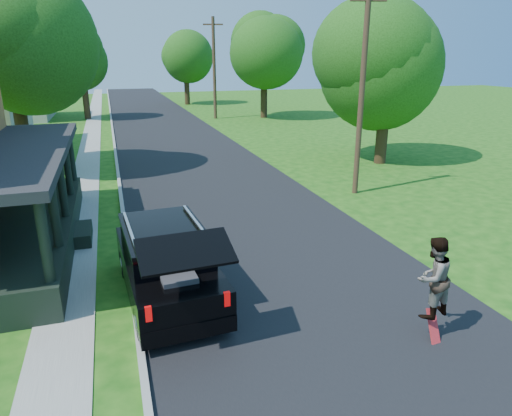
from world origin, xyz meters
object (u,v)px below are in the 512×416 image
object	(u,v)px
black_suv	(167,263)
utility_pole_near	(362,93)
skateboarder	(433,277)
tree_right_near	(388,55)

from	to	relation	value
black_suv	utility_pole_near	world-z (taller)	utility_pole_near
skateboarder	tree_right_near	xyz separation A→B (m)	(8.13, 14.86, 4.39)
black_suv	skateboarder	xyz separation A→B (m)	(5.02, -3.33, 0.47)
tree_right_near	skateboarder	bearing A→B (deg)	-118.69
black_suv	utility_pole_near	size ratio (longest dim) A/B	0.63
tree_right_near	utility_pole_near	size ratio (longest dim) A/B	1.11
skateboarder	tree_right_near	world-z (taller)	tree_right_near
skateboarder	tree_right_near	bearing A→B (deg)	-133.28
black_suv	skateboarder	world-z (taller)	black_suv
black_suv	utility_pole_near	bearing A→B (deg)	33.37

